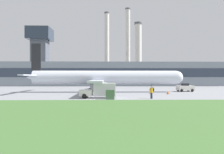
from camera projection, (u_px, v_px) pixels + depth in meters
The scene contains 13 objects.
ground_plane at pixel (106, 92), 47.63m from camera, with size 400.00×400.00×0.00m, color gray.
grass_strip at pixel (103, 138), 11.14m from camera, with size 240.00×37.00×0.06m.
terminal_building at pixel (100, 72), 80.68m from camera, with size 87.58×10.44×21.19m.
smokestack_left at pixel (107, 48), 110.53m from camera, with size 2.62×2.62×36.10m.
smokestack_right at pixel (128, 45), 116.55m from camera, with size 2.78×2.78×40.03m.
smokestack_far at pixel (138, 52), 113.52m from camera, with size 3.96×3.96×31.70m.
airplane at pixel (103, 78), 46.10m from camera, with size 33.20×29.37×10.23m.
pushback_tug at pixel (185, 88), 47.81m from camera, with size 3.45×2.83×1.79m.
baggage_truck at pixel (100, 91), 33.11m from camera, with size 5.51×2.74×2.25m.
ground_crew_person at pixel (151, 93), 31.93m from camera, with size 0.54×0.54×1.77m.
traffic_cone_near_nose at pixel (151, 92), 42.25m from camera, with size 0.60×0.60×0.52m.
traffic_cone_wingtip at pixel (168, 92), 40.79m from camera, with size 0.57×0.57×0.71m.
utility_cabinet at pixel (110, 95), 30.80m from camera, with size 1.22×0.50×1.37m.
Camera 1 is at (0.18, -47.65, 3.16)m, focal length 35.00 mm.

